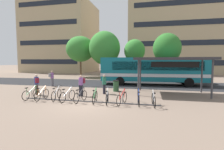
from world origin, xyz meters
TOP-DOWN VIEW (x-y plane):
  - ground at (0.00, 0.00)m, footprint 200.00×200.00m
  - bus_lane_asphalt at (0.00, 10.49)m, footprint 80.00×7.20m
  - city_bus at (4.24, 10.49)m, footprint 12.13×3.12m
  - bike_rack at (-0.14, 0.75)m, footprint 9.71×0.18m
  - parked_bicycle_green_0 at (-4.49, 0.68)m, footprint 0.52×1.72m
  - parked_bicycle_orange_1 at (-3.60, 0.67)m, footprint 0.52×1.72m
  - parked_bicycle_silver_2 at (-2.56, 0.89)m, footprint 0.52×1.72m
  - parked_bicycle_silver_3 at (-1.59, 0.68)m, footprint 0.53×1.70m
  - parked_bicycle_black_4 at (-0.62, 0.67)m, footprint 0.52×1.71m
  - parked_bicycle_green_5 at (0.40, 0.70)m, footprint 0.52×1.71m
  - parked_bicycle_silver_6 at (1.27, 0.62)m, footprint 0.52×1.71m
  - parked_bicycle_red_7 at (2.24, 0.66)m, footprint 0.58×1.69m
  - parked_bicycle_blue_8 at (3.30, 0.76)m, footprint 0.52×1.72m
  - parked_bicycle_white_9 at (4.22, 0.64)m, footprint 0.52×1.72m
  - transit_shelter at (5.77, 4.97)m, footprint 6.18×3.43m
  - commuter_teal_pack_0 at (0.19, 3.83)m, footprint 0.49×0.60m
  - commuter_maroon_pack_1 at (-1.33, 2.51)m, footprint 0.49×0.60m
  - commuter_maroon_pack_2 at (-5.16, 2.24)m, footprint 0.59×0.58m
  - commuter_grey_pack_3 at (-6.61, 6.82)m, footprint 0.54×0.60m
  - trash_bin at (0.94, 5.24)m, footprint 0.55×0.55m
  - street_tree_0 at (1.51, 17.55)m, footprint 3.31×3.31m
  - street_tree_1 at (6.18, 14.39)m, footprint 3.74×3.74m
  - street_tree_2 at (-3.40, 17.41)m, footprint 5.11×5.11m
  - street_tree_3 at (-8.19, 18.66)m, footprint 5.02×5.02m
  - building_left_wing at (-19.40, 32.89)m, footprint 16.74×14.00m
  - building_right_wing at (9.95, 33.37)m, footprint 21.81×10.55m

SIDE VIEW (x-z plane):
  - ground at x=0.00m, z-range 0.00..0.00m
  - bus_lane_asphalt at x=0.00m, z-range 0.00..0.01m
  - bike_rack at x=-0.14m, z-range -0.26..0.44m
  - parked_bicycle_green_0 at x=-4.49m, z-range -0.11..0.88m
  - parked_bicycle_orange_1 at x=-3.60m, z-range -0.11..0.88m
  - parked_bicycle_silver_2 at x=-2.56m, z-range -0.11..0.88m
  - parked_bicycle_silver_3 at x=-1.59m, z-range -0.11..0.88m
  - parked_bicycle_black_4 at x=-0.62m, z-range -0.11..0.88m
  - parked_bicycle_green_5 at x=0.40m, z-range -0.11..0.88m
  - parked_bicycle_silver_6 at x=1.27m, z-range -0.11..0.88m
  - parked_bicycle_red_7 at x=2.24m, z-range -0.11..0.88m
  - parked_bicycle_blue_8 at x=3.30m, z-range -0.11..0.88m
  - parked_bicycle_white_9 at x=4.22m, z-range -0.11..0.88m
  - trash_bin at x=0.94m, z-range 0.00..1.03m
  - commuter_teal_pack_0 at x=0.19m, z-range 0.12..1.78m
  - commuter_maroon_pack_2 at x=-5.16m, z-range 0.13..1.82m
  - commuter_maroon_pack_1 at x=-1.33m, z-range 0.13..1.83m
  - commuter_grey_pack_3 at x=-6.61m, z-range 0.14..1.86m
  - city_bus at x=4.24m, z-range 0.18..3.38m
  - transit_shelter at x=5.77m, z-range 1.35..4.42m
  - street_tree_0 at x=1.51m, z-range 1.30..7.56m
  - street_tree_1 at x=6.18m, z-range 1.25..7.82m
  - street_tree_3 at x=-8.19m, z-range 1.33..8.55m
  - street_tree_2 at x=-3.40m, z-range 1.09..8.80m
  - building_left_wing at x=-19.40m, z-range 0.00..17.85m
  - building_right_wing at x=9.95m, z-range 0.00..20.54m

